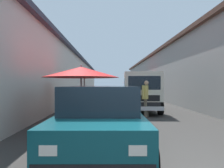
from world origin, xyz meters
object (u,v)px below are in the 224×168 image
object	(u,v)px
hatchback_car	(101,118)
vendor_by_crates	(146,96)
fruit_stall_near_right	(84,80)
delivery_truck	(141,93)
fruit_stall_far_left	(81,78)
vendor_in_shade	(135,91)
plastic_stool	(136,101)
fruit_stall_mid_lane	(136,83)

from	to	relation	value
hatchback_car	vendor_by_crates	size ratio (longest dim) A/B	2.36
fruit_stall_near_right	delivery_truck	size ratio (longest dim) A/B	0.53
fruit_stall_far_left	vendor_in_shade	xyz separation A→B (m)	(10.68, -3.26, -0.84)
plastic_stool	fruit_stall_mid_lane	bearing A→B (deg)	-7.69
delivery_truck	plastic_stool	xyz separation A→B (m)	(3.65, -0.24, -0.71)
hatchback_car	delivery_truck	distance (m)	6.37
fruit_stall_mid_lane	hatchback_car	xyz separation A→B (m)	(-17.13, 3.14, -0.90)
fruit_stall_mid_lane	hatchback_car	bearing A→B (deg)	169.62
hatchback_car	vendor_by_crates	world-z (taller)	vendor_by_crates
fruit_stall_near_right	vendor_by_crates	world-z (taller)	fruit_stall_near_right
plastic_stool	fruit_stall_far_left	bearing A→B (deg)	158.51
plastic_stool	delivery_truck	bearing A→B (deg)	176.21
vendor_by_crates	vendor_in_shade	world-z (taller)	vendor_by_crates
vendor_in_shade	plastic_stool	size ratio (longest dim) A/B	3.54
vendor_in_shade	delivery_truck	bearing A→B (deg)	175.00
plastic_stool	fruit_stall_near_right	bearing A→B (deg)	145.41
fruit_stall_far_left	delivery_truck	bearing A→B (deg)	-35.69
delivery_truck	vendor_by_crates	size ratio (longest dim) A/B	3.00
fruit_stall_mid_lane	vendor_in_shade	size ratio (longest dim) A/B	1.75
fruit_stall_far_left	vendor_in_shade	size ratio (longest dim) A/B	1.68
vendor_by_crates	vendor_in_shade	distance (m)	8.42
hatchback_car	fruit_stall_near_right	bearing A→B (deg)	10.45
fruit_stall_near_right	delivery_truck	bearing A→B (deg)	-73.51
fruit_stall_near_right	hatchback_car	xyz separation A→B (m)	(-5.23, -0.96, -0.97)
fruit_stall_mid_lane	vendor_by_crates	world-z (taller)	fruit_stall_mid_lane
fruit_stall_mid_lane	hatchback_car	size ratio (longest dim) A/B	0.69
fruit_stall_near_right	plastic_stool	distance (m)	5.64
fruit_stall_near_right	fruit_stall_far_left	xyz separation A→B (m)	(-2.84, -0.21, 0.02)
fruit_stall_mid_lane	vendor_in_shade	xyz separation A→B (m)	(-4.07, 0.63, -0.76)
vendor_in_shade	hatchback_car	bearing A→B (deg)	169.13
fruit_stall_far_left	plastic_stool	size ratio (longest dim) A/B	5.97
fruit_stall_mid_lane	plastic_stool	world-z (taller)	fruit_stall_mid_lane
fruit_stall_near_right	plastic_stool	bearing A→B (deg)	-34.59
fruit_stall_near_right	hatchback_car	world-z (taller)	fruit_stall_near_right
fruit_stall_near_right	hatchback_car	distance (m)	5.40
fruit_stall_near_right	fruit_stall_far_left	distance (m)	2.85
fruit_stall_mid_lane	vendor_by_crates	size ratio (longest dim) A/B	1.62
fruit_stall_mid_lane	plastic_stool	distance (m)	7.59
delivery_truck	vendor_in_shade	bearing A→B (deg)	-5.00
delivery_truck	vendor_by_crates	bearing A→B (deg)	-179.34
fruit_stall_near_right	fruit_stall_far_left	bearing A→B (deg)	-175.74
plastic_stool	hatchback_car	bearing A→B (deg)	167.60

